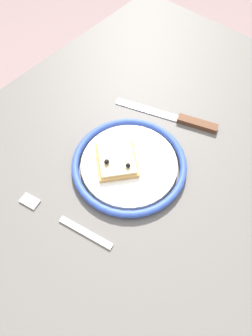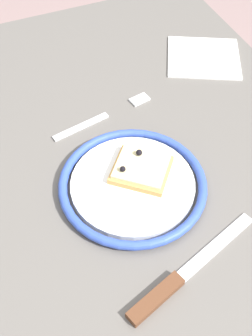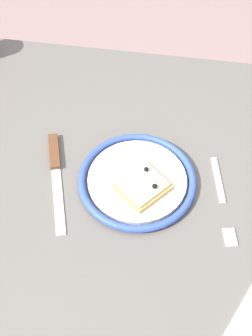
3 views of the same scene
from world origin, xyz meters
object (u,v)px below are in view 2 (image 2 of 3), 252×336
pizza_slice_near (141,169)px  fork (104,116)px  knife (173,283)px  dining_table (127,221)px  napkin (204,58)px  plate (132,184)px

pizza_slice_near → fork: 0.16m
knife → fork: knife is taller
dining_table → napkin: 0.39m
fork → napkin: same height
napkin → plate: bearing=-47.3°
dining_table → knife: bearing=-1.7°
pizza_slice_near → napkin: 0.34m
dining_table → plate: 0.10m
plate → napkin: plate is taller
dining_table → pizza_slice_near: size_ratio=9.21×
fork → napkin: bearing=107.9°
plate → knife: (0.17, -0.02, -0.00)m
napkin → fork: bearing=-72.1°
pizza_slice_near → fork: pizza_slice_near is taller
pizza_slice_near → knife: pizza_slice_near is taller
dining_table → pizza_slice_near: bearing=115.2°
napkin → knife: bearing=-34.1°
plate → pizza_slice_near: 0.03m
pizza_slice_near → napkin: (-0.24, 0.25, -0.02)m
plate → napkin: 0.37m
plate → fork: bearing=174.5°
pizza_slice_near → napkin: pizza_slice_near is taller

